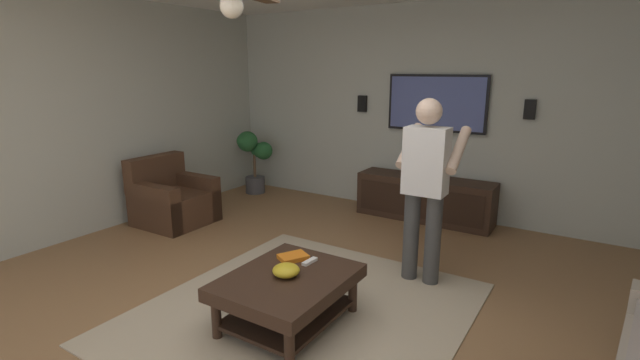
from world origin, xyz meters
TOP-DOWN VIEW (x-y plane):
  - ground_plane at (0.00, 0.00)m, footprint 7.58×7.58m
  - wall_back_tv at (3.21, 0.00)m, footprint 0.10×6.29m
  - wall_side_far at (0.00, 3.09)m, footprint 6.51×0.10m
  - area_rug at (0.17, -0.06)m, footprint 2.57×2.35m
  - armchair at (1.08, 2.54)m, footprint 0.81×0.82m
  - coffee_table at (-0.03, -0.06)m, footprint 1.00×0.80m
  - media_console at (2.87, -0.06)m, footprint 0.45×1.70m
  - tv at (3.11, -0.06)m, footprint 0.05×1.25m
  - person_standing at (1.21, -0.64)m, footprint 0.54×0.54m
  - potted_plant_tall at (2.69, 2.59)m, footprint 0.44×0.48m
  - bowl at (-0.04, -0.06)m, footprint 0.20×0.20m
  - remote_white at (0.24, -0.08)m, footprint 0.15×0.05m
  - book at (0.23, 0.07)m, footprint 0.27×0.25m
  - vase_round at (2.90, -0.04)m, footprint 0.22×0.22m
  - wall_speaker_left at (3.13, -1.14)m, footprint 0.06×0.12m
  - wall_speaker_right at (3.13, 0.98)m, footprint 0.06×0.12m

SIDE VIEW (x-z plane):
  - ground_plane at x=0.00m, z-range 0.00..0.00m
  - area_rug at x=0.17m, z-range 0.00..0.01m
  - media_console at x=2.87m, z-range 0.00..0.55m
  - armchair at x=1.08m, z-range -0.13..0.69m
  - coffee_table at x=-0.03m, z-range 0.10..0.50m
  - remote_white at x=0.24m, z-range 0.40..0.42m
  - book at x=0.23m, z-range 0.40..0.44m
  - bowl at x=-0.04m, z-range 0.40..0.49m
  - potted_plant_tall at x=2.69m, z-range 0.12..1.08m
  - vase_round at x=2.90m, z-range 0.55..0.77m
  - person_standing at x=1.21m, z-range 0.11..1.75m
  - wall_back_tv at x=3.21m, z-range 0.00..2.68m
  - wall_side_far at x=0.00m, z-range 0.00..2.68m
  - wall_speaker_right at x=3.13m, z-range 1.30..1.52m
  - wall_speaker_left at x=3.13m, z-range 1.32..1.54m
  - tv at x=3.11m, z-range 1.10..1.81m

